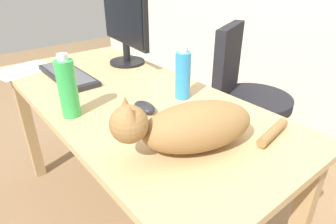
% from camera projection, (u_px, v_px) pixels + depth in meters
% --- Properties ---
extents(ground_plane, '(8.00, 8.00, 0.00)m').
position_uv_depth(ground_plane, '(136.00, 217.00, 1.62)').
color(ground_plane, '#846647').
extents(desk, '(1.57, 0.70, 0.75)m').
position_uv_depth(desk, '(129.00, 116.00, 1.32)').
color(desk, tan).
rests_on(desk, ground_plane).
extents(office_chair, '(0.51, 0.49, 0.95)m').
position_uv_depth(office_chair, '(244.00, 114.00, 1.81)').
color(office_chair, black).
rests_on(office_chair, ground_plane).
extents(monitor, '(0.48, 0.20, 0.41)m').
position_uv_depth(monitor, '(124.00, 23.00, 1.57)').
color(monitor, black).
rests_on(monitor, desk).
extents(keyboard, '(0.44, 0.15, 0.03)m').
position_uv_depth(keyboard, '(68.00, 75.00, 1.46)').
color(keyboard, '#232328').
rests_on(keyboard, desk).
extents(cat, '(0.29, 0.58, 0.20)m').
position_uv_depth(cat, '(191.00, 126.00, 0.88)').
color(cat, olive).
rests_on(cat, desk).
extents(computer_mouse, '(0.11, 0.06, 0.04)m').
position_uv_depth(computer_mouse, '(145.00, 107.00, 1.13)').
color(computer_mouse, '#232328').
rests_on(computer_mouse, desk).
extents(paper_sheet, '(0.28, 0.34, 0.00)m').
position_uv_depth(paper_sheet, '(23.00, 70.00, 1.57)').
color(paper_sheet, white).
rests_on(paper_sheet, desk).
extents(water_bottle, '(0.06, 0.06, 0.22)m').
position_uv_depth(water_bottle, '(183.00, 75.00, 1.21)').
color(water_bottle, '#2D8CD1').
rests_on(water_bottle, desk).
extents(spray_bottle, '(0.07, 0.07, 0.24)m').
position_uv_depth(spray_bottle, '(68.00, 88.00, 1.06)').
color(spray_bottle, green).
rests_on(spray_bottle, desk).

